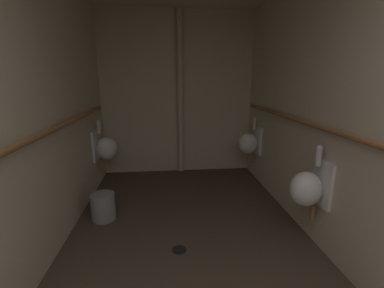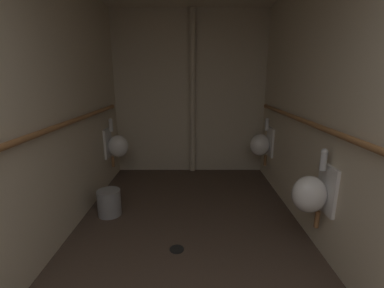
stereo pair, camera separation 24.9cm
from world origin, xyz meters
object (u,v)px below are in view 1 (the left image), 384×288
at_px(standpipe_back_wall, 180,95).
at_px(waste_bin, 103,207).
at_px(urinal_left_mid, 105,148).
at_px(urinal_right_far, 249,143).
at_px(urinal_right_mid, 308,188).
at_px(floor_drain, 179,249).

xyz_separation_m(standpipe_back_wall, waste_bin, (-1.00, -1.49, -1.17)).
relative_size(standpipe_back_wall, waste_bin, 8.39).
height_order(urinal_left_mid, urinal_right_far, same).
relative_size(urinal_left_mid, urinal_right_far, 1.00).
height_order(standpipe_back_wall, waste_bin, standpipe_back_wall).
xyz_separation_m(urinal_right_mid, standpipe_back_wall, (-1.06, 2.19, 0.72)).
xyz_separation_m(urinal_right_far, floor_drain, (-1.22, -1.72, -0.60)).
xyz_separation_m(urinal_left_mid, standpipe_back_wall, (1.15, 0.51, 0.72)).
xyz_separation_m(urinal_right_far, waste_bin, (-2.06, -1.06, -0.45)).
relative_size(urinal_right_mid, floor_drain, 5.39).
bearing_deg(urinal_left_mid, waste_bin, -81.26).
bearing_deg(urinal_right_mid, urinal_left_mid, 142.69).
bearing_deg(urinal_right_far, floor_drain, -125.27).
height_order(urinal_right_mid, waste_bin, urinal_right_mid).
distance_m(urinal_left_mid, floor_drain, 2.02).
relative_size(urinal_left_mid, urinal_right_mid, 1.00).
bearing_deg(urinal_left_mid, floor_drain, -58.90).
relative_size(urinal_left_mid, waste_bin, 2.43).
bearing_deg(urinal_right_mid, urinal_right_far, 90.00).
bearing_deg(waste_bin, standpipe_back_wall, 56.14).
relative_size(urinal_right_mid, standpipe_back_wall, 0.29).
bearing_deg(standpipe_back_wall, urinal_right_mid, -64.14).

